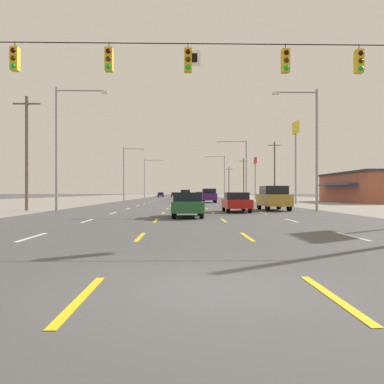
{
  "coord_description": "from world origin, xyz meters",
  "views": [
    {
      "loc": [
        -0.34,
        -6.03,
        1.46
      ],
      "look_at": [
        0.91,
        50.24,
        1.51
      ],
      "focal_mm": 37.37,
      "sensor_mm": 36.0,
      "label": 1
    }
  ],
  "objects_px": {
    "suv_center_turn_far": "(185,194)",
    "streetlight_left_row_2": "(147,175)",
    "sedan_inner_left_distant_b": "(174,194)",
    "pole_sign_right_row_2": "(255,168)",
    "sedan_center_turn_farther": "(186,195)",
    "suv_far_right_mid": "(273,198)",
    "streetlight_left_row_0": "(62,139)",
    "suv_inner_right_midfar": "(209,195)",
    "pole_sign_right_row_1": "(296,141)",
    "hatchback_inner_right_farthest": "(199,195)",
    "streetlight_left_row_1": "(126,170)",
    "sedan_inner_right_near": "(236,202)",
    "sedan_center_turn_nearest": "(187,204)",
    "streetlight_right_row_2": "(222,173)",
    "sedan_far_left_distant_a": "(161,195)",
    "streetlight_right_row_1": "(243,165)",
    "streetlight_right_row_0": "(312,141)"
  },
  "relations": [
    {
      "from": "pole_sign_right_row_1",
      "to": "streetlight_left_row_2",
      "type": "distance_m",
      "value": 56.52
    },
    {
      "from": "suv_center_turn_far",
      "to": "sedan_inner_left_distant_b",
      "type": "height_order",
      "value": "suv_center_turn_far"
    },
    {
      "from": "hatchback_inner_right_farthest",
      "to": "sedan_far_left_distant_a",
      "type": "height_order",
      "value": "hatchback_inner_right_farthest"
    },
    {
      "from": "sedan_center_turn_nearest",
      "to": "streetlight_right_row_2",
      "type": "height_order",
      "value": "streetlight_right_row_2"
    },
    {
      "from": "sedan_center_turn_nearest",
      "to": "suv_inner_right_midfar",
      "type": "bearing_deg",
      "value": 84.09
    },
    {
      "from": "suv_far_right_mid",
      "to": "suv_center_turn_far",
      "type": "distance_m",
      "value": 48.85
    },
    {
      "from": "sedan_center_turn_nearest",
      "to": "streetlight_left_row_1",
      "type": "xyz_separation_m",
      "value": [
        -9.71,
        42.53,
        4.38
      ]
    },
    {
      "from": "hatchback_inner_right_farthest",
      "to": "pole_sign_right_row_2",
      "type": "bearing_deg",
      "value": -49.67
    },
    {
      "from": "streetlight_left_row_2",
      "to": "pole_sign_right_row_2",
      "type": "bearing_deg",
      "value": -42.94
    },
    {
      "from": "sedan_center_turn_nearest",
      "to": "sedan_inner_right_near",
      "type": "distance_m",
      "value": 7.06
    },
    {
      "from": "pole_sign_right_row_2",
      "to": "pole_sign_right_row_1",
      "type": "bearing_deg",
      "value": -90.47
    },
    {
      "from": "suv_inner_right_midfar",
      "to": "sedan_inner_left_distant_b",
      "type": "relative_size",
      "value": 1.09
    },
    {
      "from": "sedan_far_left_distant_a",
      "to": "streetlight_left_row_0",
      "type": "xyz_separation_m",
      "value": [
        -2.79,
        -87.03,
        4.8
      ]
    },
    {
      "from": "suv_far_right_mid",
      "to": "streetlight_left_row_0",
      "type": "height_order",
      "value": "streetlight_left_row_0"
    },
    {
      "from": "streetlight_left_row_2",
      "to": "sedan_far_left_distant_a",
      "type": "bearing_deg",
      "value": 81.06
    },
    {
      "from": "suv_inner_right_midfar",
      "to": "pole_sign_right_row_1",
      "type": "relative_size",
      "value": 0.47
    },
    {
      "from": "hatchback_inner_right_farthest",
      "to": "pole_sign_right_row_1",
      "type": "bearing_deg",
      "value": -76.09
    },
    {
      "from": "pole_sign_right_row_1",
      "to": "sedan_center_turn_farther",
      "type": "bearing_deg",
      "value": 108.34
    },
    {
      "from": "pole_sign_right_row_2",
      "to": "sedan_center_turn_farther",
      "type": "bearing_deg",
      "value": 140.34
    },
    {
      "from": "streetlight_right_row_0",
      "to": "streetlight_left_row_1",
      "type": "relative_size",
      "value": 1.07
    },
    {
      "from": "suv_center_turn_far",
      "to": "streetlight_left_row_2",
      "type": "distance_m",
      "value": 23.15
    },
    {
      "from": "sedan_far_left_distant_a",
      "to": "streetlight_left_row_2",
      "type": "xyz_separation_m",
      "value": [
        -2.66,
        -16.94,
        5.03
      ]
    },
    {
      "from": "sedan_inner_left_distant_b",
      "to": "pole_sign_right_row_2",
      "type": "bearing_deg",
      "value": -71.6
    },
    {
      "from": "sedan_inner_right_near",
      "to": "suv_inner_right_midfar",
      "type": "bearing_deg",
      "value": 90.69
    },
    {
      "from": "sedan_inner_left_distant_b",
      "to": "pole_sign_right_row_2",
      "type": "xyz_separation_m",
      "value": [
        17.36,
        -52.19,
        5.51
      ]
    },
    {
      "from": "sedan_inner_left_distant_b",
      "to": "sedan_center_turn_farther",
      "type": "bearing_deg",
      "value": -84.98
    },
    {
      "from": "sedan_center_turn_nearest",
      "to": "pole_sign_right_row_1",
      "type": "relative_size",
      "value": 0.44
    },
    {
      "from": "sedan_center_turn_farther",
      "to": "suv_inner_right_midfar",
      "type": "bearing_deg",
      "value": -84.92
    },
    {
      "from": "streetlight_left_row_2",
      "to": "hatchback_inner_right_farthest",
      "type": "bearing_deg",
      "value": -36.08
    },
    {
      "from": "suv_inner_right_midfar",
      "to": "suv_center_turn_far",
      "type": "relative_size",
      "value": 1.0
    },
    {
      "from": "streetlight_left_row_1",
      "to": "streetlight_right_row_2",
      "type": "bearing_deg",
      "value": 61.01
    },
    {
      "from": "streetlight_left_row_1",
      "to": "streetlight_left_row_2",
      "type": "distance_m",
      "value": 35.05
    },
    {
      "from": "suv_center_turn_far",
      "to": "streetlight_right_row_2",
      "type": "distance_m",
      "value": 23.18
    },
    {
      "from": "sedan_inner_right_near",
      "to": "suv_far_right_mid",
      "type": "bearing_deg",
      "value": 38.82
    },
    {
      "from": "hatchback_inner_right_farthest",
      "to": "streetlight_right_row_1",
      "type": "height_order",
      "value": "streetlight_right_row_1"
    },
    {
      "from": "suv_center_turn_far",
      "to": "sedan_center_turn_farther",
      "type": "distance_m",
      "value": 9.9
    },
    {
      "from": "suv_center_turn_far",
      "to": "pole_sign_right_row_2",
      "type": "xyz_separation_m",
      "value": [
        13.92,
        -1.53,
        5.24
      ]
    },
    {
      "from": "pole_sign_right_row_1",
      "to": "streetlight_left_row_0",
      "type": "distance_m",
      "value": 30.12
    },
    {
      "from": "streetlight_right_row_1",
      "to": "streetlight_right_row_2",
      "type": "xyz_separation_m",
      "value": [
        0.01,
        35.05,
        0.34
      ]
    },
    {
      "from": "suv_center_turn_far",
      "to": "streetlight_right_row_2",
      "type": "xyz_separation_m",
      "value": [
        9.52,
        20.46,
        5.27
      ]
    },
    {
      "from": "sedan_inner_right_near",
      "to": "streetlight_left_row_2",
      "type": "bearing_deg",
      "value": 100.47
    },
    {
      "from": "suv_far_right_mid",
      "to": "streetlight_left_row_2",
      "type": "relative_size",
      "value": 0.5
    },
    {
      "from": "pole_sign_right_row_2",
      "to": "streetlight_left_row_1",
      "type": "xyz_separation_m",
      "value": [
        -23.82,
        -13.05,
        -1.13
      ]
    },
    {
      "from": "streetlight_right_row_1",
      "to": "streetlight_left_row_0",
      "type": "bearing_deg",
      "value": -118.9
    },
    {
      "from": "sedan_center_turn_farther",
      "to": "hatchback_inner_right_farthest",
      "type": "distance_m",
      "value": 3.34
    },
    {
      "from": "streetlight_left_row_1",
      "to": "hatchback_inner_right_farthest",
      "type": "bearing_deg",
      "value": 62.71
    },
    {
      "from": "suv_inner_right_midfar",
      "to": "hatchback_inner_right_farthest",
      "type": "bearing_deg",
      "value": 89.83
    },
    {
      "from": "sedan_center_turn_farther",
      "to": "pole_sign_right_row_2",
      "type": "distance_m",
      "value": 18.73
    },
    {
      "from": "hatchback_inner_right_farthest",
      "to": "streetlight_left_row_1",
      "type": "relative_size",
      "value": 0.44
    },
    {
      "from": "streetlight_left_row_0",
      "to": "hatchback_inner_right_farthest",
      "type": "bearing_deg",
      "value": 77.77
    }
  ]
}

